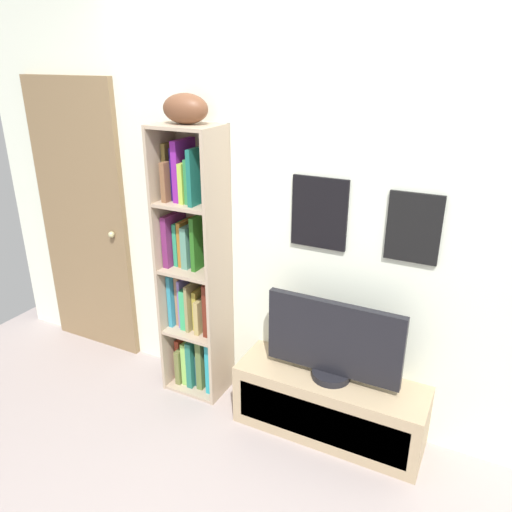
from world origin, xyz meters
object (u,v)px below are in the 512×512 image
at_px(bookshelf, 194,277).
at_px(door, 83,222).
at_px(football, 185,109).
at_px(television, 333,342).
at_px(tv_stand, 329,405).

height_order(bookshelf, door, door).
bearing_deg(football, television, -2.09).
xyz_separation_m(bookshelf, football, (0.02, -0.03, 1.03)).
height_order(tv_stand, television, television).
relative_size(bookshelf, television, 2.25).
xyz_separation_m(tv_stand, door, (-1.95, 0.16, 0.79)).
bearing_deg(tv_stand, door, 175.43).
height_order(football, television, football).
height_order(bookshelf, television, bookshelf).
xyz_separation_m(bookshelf, tv_stand, (0.95, -0.07, -0.60)).
bearing_deg(tv_stand, football, 177.84).
xyz_separation_m(television, door, (-1.95, 0.15, 0.36)).
relative_size(football, television, 0.35).
bearing_deg(tv_stand, bookshelf, 175.96).
bearing_deg(football, door, 173.24).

